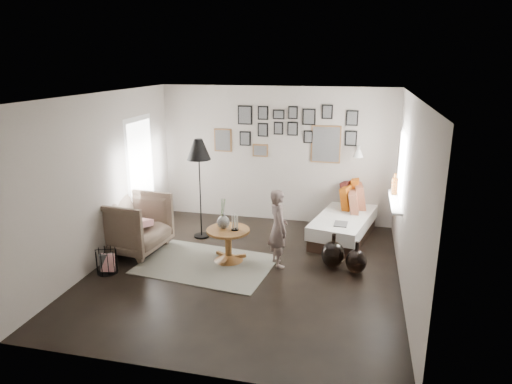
% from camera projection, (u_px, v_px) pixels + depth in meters
% --- Properties ---
extents(ground, '(4.80, 4.80, 0.00)m').
position_uv_depth(ground, '(245.00, 271.00, 6.89)').
color(ground, black).
rests_on(ground, ground).
extents(wall_back, '(4.50, 0.00, 4.50)m').
position_uv_depth(wall_back, '(276.00, 155.00, 8.77)').
color(wall_back, '#A2988D').
rests_on(wall_back, ground).
extents(wall_front, '(4.50, 0.00, 4.50)m').
position_uv_depth(wall_front, '(181.00, 255.00, 4.28)').
color(wall_front, '#A2988D').
rests_on(wall_front, ground).
extents(wall_left, '(0.00, 4.80, 4.80)m').
position_uv_depth(wall_left, '(103.00, 179.00, 7.01)').
color(wall_left, '#A2988D').
rests_on(wall_left, ground).
extents(wall_right, '(0.00, 4.80, 4.80)m').
position_uv_depth(wall_right, '(409.00, 198.00, 6.04)').
color(wall_right, '#A2988D').
rests_on(wall_right, ground).
extents(ceiling, '(4.80, 4.80, 0.00)m').
position_uv_depth(ceiling, '(244.00, 95.00, 6.16)').
color(ceiling, white).
rests_on(ceiling, wall_back).
extents(door_left, '(0.00, 2.14, 2.14)m').
position_uv_depth(door_left, '(141.00, 176.00, 8.20)').
color(door_left, white).
rests_on(door_left, wall_left).
extents(window_right, '(0.15, 1.32, 1.30)m').
position_uv_depth(window_right, '(395.00, 196.00, 7.41)').
color(window_right, white).
rests_on(window_right, wall_right).
extents(gallery_wall, '(2.74, 0.03, 1.08)m').
position_uv_depth(gallery_wall, '(291.00, 133.00, 8.57)').
color(gallery_wall, brown).
rests_on(gallery_wall, wall_back).
extents(wall_sconce, '(0.18, 0.36, 0.16)m').
position_uv_depth(wall_sconce, '(358.00, 153.00, 8.14)').
color(wall_sconce, white).
rests_on(wall_sconce, wall_back).
extents(rug, '(2.15, 1.63, 0.01)m').
position_uv_depth(rug, '(206.00, 264.00, 7.09)').
color(rug, beige).
rests_on(rug, ground).
extents(pedestal_table, '(0.68, 0.68, 0.53)m').
position_uv_depth(pedestal_table, '(228.00, 246.00, 7.16)').
color(pedestal_table, brown).
rests_on(pedestal_table, ground).
extents(vase, '(0.19, 0.19, 0.48)m').
position_uv_depth(vase, '(223.00, 220.00, 7.07)').
color(vase, black).
rests_on(vase, pedestal_table).
extents(candles, '(0.12, 0.12, 0.25)m').
position_uv_depth(candles, '(235.00, 222.00, 7.02)').
color(candles, black).
rests_on(candles, pedestal_table).
extents(daybed, '(1.23, 2.05, 0.94)m').
position_uv_depth(daybed, '(345.00, 220.00, 8.20)').
color(daybed, black).
rests_on(daybed, ground).
extents(magazine_on_daybed, '(0.23, 0.30, 0.02)m').
position_uv_depth(magazine_on_daybed, '(341.00, 224.00, 7.57)').
color(magazine_on_daybed, black).
rests_on(magazine_on_daybed, daybed).
extents(armchair, '(1.14, 1.11, 0.94)m').
position_uv_depth(armchair, '(132.00, 224.00, 7.49)').
color(armchair, brown).
rests_on(armchair, ground).
extents(armchair_cushion, '(0.48, 0.49, 0.19)m').
position_uv_depth(armchair_cushion, '(136.00, 222.00, 7.53)').
color(armchair_cushion, silver).
rests_on(armchair_cushion, armchair).
extents(floor_lamp, '(0.41, 0.41, 1.77)m').
position_uv_depth(floor_lamp, '(199.00, 153.00, 7.79)').
color(floor_lamp, black).
rests_on(floor_lamp, ground).
extents(magazine_basket, '(0.38, 0.38, 0.37)m').
position_uv_depth(magazine_basket, '(107.00, 261.00, 6.78)').
color(magazine_basket, black).
rests_on(magazine_basket, ground).
extents(demijohn_large, '(0.36, 0.36, 0.54)m').
position_uv_depth(demijohn_large, '(333.00, 254.00, 6.96)').
color(demijohn_large, black).
rests_on(demijohn_large, ground).
extents(demijohn_small, '(0.32, 0.32, 0.49)m').
position_uv_depth(demijohn_small, '(356.00, 261.00, 6.77)').
color(demijohn_small, black).
rests_on(demijohn_small, ground).
extents(child, '(0.47, 0.53, 1.21)m').
position_uv_depth(child, '(278.00, 228.00, 6.91)').
color(child, '#6C5955').
rests_on(child, ground).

